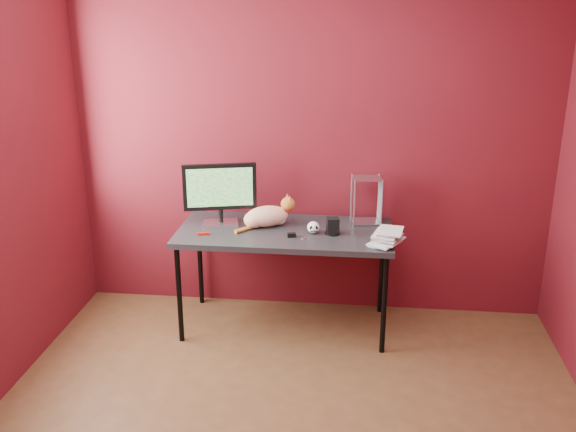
# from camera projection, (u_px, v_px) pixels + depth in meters

# --- Properties ---
(room) EXTENTS (3.52, 3.52, 2.61)m
(room) POSITION_uv_depth(u_px,v_px,m) (283.00, 192.00, 2.97)
(room) COLOR #50321B
(room) RESTS_ON ground
(desk) EXTENTS (1.50, 0.70, 0.75)m
(desk) POSITION_uv_depth(u_px,v_px,m) (285.00, 237.00, 4.51)
(desk) COLOR black
(desk) RESTS_ON ground
(monitor) EXTENTS (0.51, 0.22, 0.45)m
(monitor) POSITION_uv_depth(u_px,v_px,m) (220.00, 191.00, 4.53)
(monitor) COLOR #B3B2B7
(monitor) RESTS_ON desk
(cat) EXTENTS (0.40, 0.33, 0.22)m
(cat) POSITION_uv_depth(u_px,v_px,m) (267.00, 216.00, 4.55)
(cat) COLOR orange
(cat) RESTS_ON desk
(skull_mug) EXTENTS (0.09, 0.09, 0.08)m
(skull_mug) POSITION_uv_depth(u_px,v_px,m) (313.00, 227.00, 4.42)
(skull_mug) COLOR white
(skull_mug) RESTS_ON desk
(speaker) EXTENTS (0.10, 0.10, 0.12)m
(speaker) POSITION_uv_depth(u_px,v_px,m) (333.00, 227.00, 4.40)
(speaker) COLOR black
(speaker) RESTS_ON desk
(book_stack) EXTENTS (0.25, 0.27, 1.07)m
(book_stack) POSITION_uv_depth(u_px,v_px,m) (379.00, 164.00, 4.11)
(book_stack) COLOR beige
(book_stack) RESTS_ON desk
(wire_rack) EXTENTS (0.22, 0.19, 0.34)m
(wire_rack) POSITION_uv_depth(u_px,v_px,m) (366.00, 200.00, 4.59)
(wire_rack) COLOR #B3B2B7
(wire_rack) RESTS_ON desk
(pocket_knife) EXTENTS (0.09, 0.05, 0.02)m
(pocket_knife) POSITION_uv_depth(u_px,v_px,m) (203.00, 234.00, 4.40)
(pocket_knife) COLOR #AC160D
(pocket_knife) RESTS_ON desk
(black_gadget) EXTENTS (0.06, 0.04, 0.03)m
(black_gadget) POSITION_uv_depth(u_px,v_px,m) (292.00, 235.00, 4.36)
(black_gadget) COLOR black
(black_gadget) RESTS_ON desk
(washer) EXTENTS (0.04, 0.04, 0.00)m
(washer) POSITION_uv_depth(u_px,v_px,m) (304.00, 238.00, 4.35)
(washer) COLOR #B3B2B7
(washer) RESTS_ON desk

